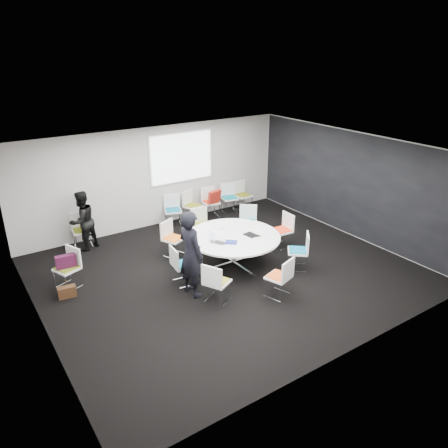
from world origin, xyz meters
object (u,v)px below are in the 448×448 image
conference_table (233,243)px  brown_bag (67,292)px  laptop (219,241)px  chair_ring_a (281,237)px  chair_spare_left (69,275)px  chair_back_b (193,211)px  chair_back_d (229,203)px  chair_ring_g (279,284)px  chair_back_c (211,208)px  chair_ring_b (248,228)px  maroon_bag (66,261)px  chair_ring_e (183,272)px  chair_back_e (243,201)px  person_main (191,254)px  person_back (82,221)px  chair_ring_c (202,231)px  cup (223,228)px  chair_ring_h (298,258)px  chair_back_a (173,216)px  chair_person_back (83,237)px  chair_ring_f (217,289)px  chair_ring_d (174,245)px

conference_table → brown_bag: size_ratio=6.05×
laptop → chair_ring_a: bearing=-115.1°
conference_table → chair_spare_left: chair_spare_left is taller
chair_back_b → chair_back_d: size_ratio=1.00×
chair_ring_g → laptop: bearing=86.5°
chair_ring_g → brown_bag: chair_ring_g is taller
chair_back_c → chair_spare_left: bearing=30.6°
chair_ring_b → maroon_bag: bearing=38.3°
chair_ring_g → chair_back_d: (1.93, 4.61, 0.00)m
chair_ring_e → chair_back_e: size_ratio=1.00×
person_main → person_back: size_ratio=1.20×
chair_ring_c → laptop: size_ratio=2.57×
conference_table → chair_ring_g: size_ratio=2.48×
person_back → cup: 3.53m
chair_ring_g → chair_back_e: size_ratio=1.00×
chair_ring_c → chair_back_e: 2.69m
chair_ring_e → chair_ring_h: size_ratio=1.00×
chair_back_e → person_main: bearing=38.6°
chair_ring_h → chair_ring_b: bearing=38.2°
conference_table → chair_back_a: (-0.06, 2.92, -0.26)m
chair_ring_e → chair_back_d: same height
chair_person_back → brown_bag: (-1.03, -2.24, -0.16)m
chair_back_b → laptop: size_ratio=2.57×
chair_ring_f → chair_back_a: 4.24m
chair_ring_g → chair_back_a: size_ratio=1.00×
chair_ring_d → chair_person_back: 2.44m
conference_table → chair_back_c: bearing=67.6°
cup → chair_spare_left: bearing=169.5°
brown_bag → chair_back_b: bearing=27.4°
chair_spare_left → conference_table: bearing=-128.6°
chair_person_back → brown_bag: size_ratio=2.44×
person_back → chair_ring_a: bearing=123.8°
chair_ring_h → chair_person_back: size_ratio=1.00×
chair_ring_g → chair_spare_left: same height
chair_back_c → laptop: size_ratio=2.57×
chair_ring_f → chair_ring_g: 1.29m
chair_ring_g → chair_back_a: bearing=71.8°
chair_ring_a → chair_back_b: same height
chair_ring_f → chair_back_b: 4.46m
chair_back_a → person_back: size_ratio=0.57×
chair_ring_e → chair_ring_d: bearing=166.5°
chair_back_d → maroon_bag: size_ratio=2.20×
conference_table → chair_ring_b: (1.19, 1.03, -0.26)m
chair_ring_b → chair_back_e: (1.19, 1.86, 0.00)m
chair_ring_h → chair_ring_a: bearing=17.7°
chair_back_a → person_main: 3.86m
chair_back_a → person_main: size_ratio=0.48×
maroon_bag → chair_ring_a: bearing=-10.8°
chair_ring_d → chair_ring_g: size_ratio=1.00×
chair_ring_h → chair_spare_left: (-4.65, 2.10, 0.00)m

